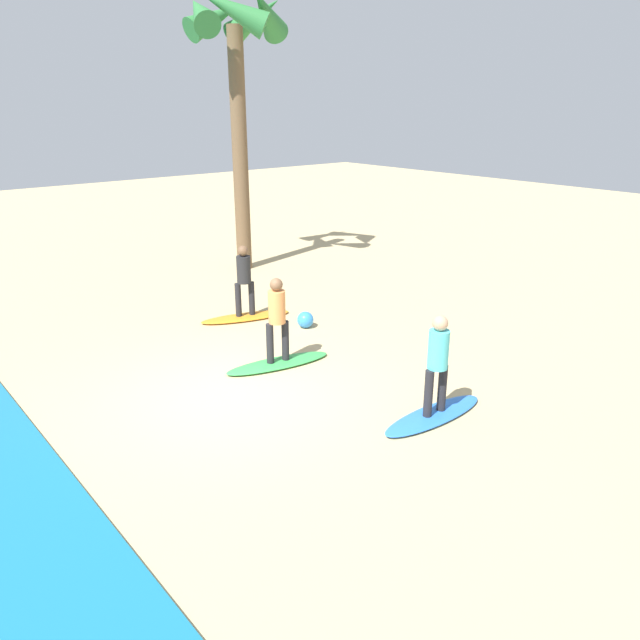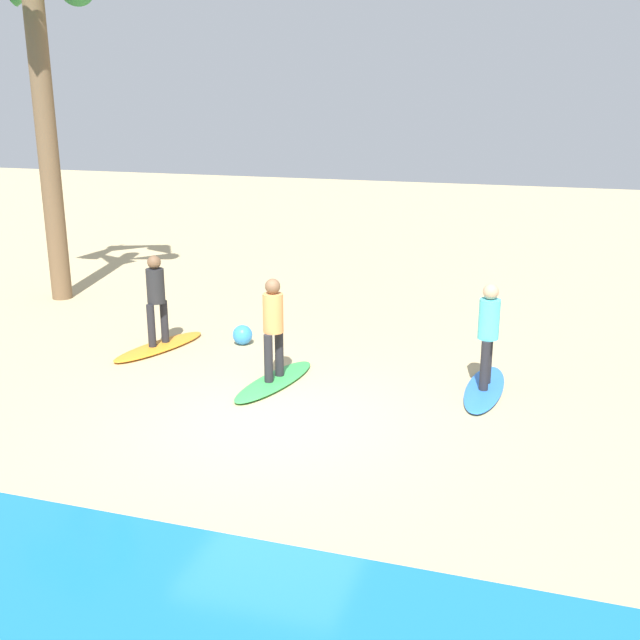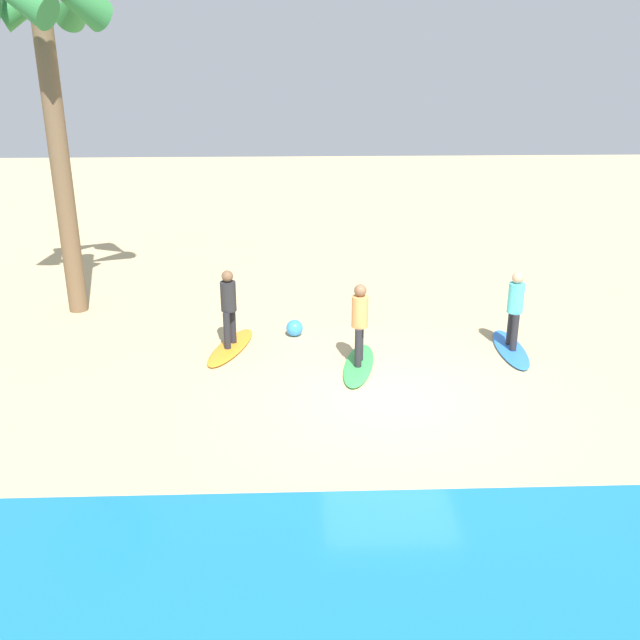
{
  "view_description": "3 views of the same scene",
  "coord_description": "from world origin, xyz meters",
  "px_view_note": "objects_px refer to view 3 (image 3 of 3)",
  "views": [
    {
      "loc": [
        -8.14,
        4.93,
        4.76
      ],
      "look_at": [
        0.21,
        -2.12,
        0.81
      ],
      "focal_mm": 34.04,
      "sensor_mm": 36.0,
      "label": 1
    },
    {
      "loc": [
        -3.68,
        9.42,
        4.5
      ],
      "look_at": [
        -0.0,
        -2.18,
        0.86
      ],
      "focal_mm": 43.06,
      "sensor_mm": 36.0,
      "label": 2
    },
    {
      "loc": [
        1.73,
        11.61,
        6.0
      ],
      "look_at": [
        1.26,
        -1.21,
        1.05
      ],
      "focal_mm": 40.24,
      "sensor_mm": 36.0,
      "label": 3
    }
  ],
  "objects_px": {
    "surfboard_orange": "(231,347)",
    "palm_tree": "(44,38)",
    "surfboard_blue": "(511,349)",
    "surfer_blue": "(515,304)",
    "surfboard_green": "(359,365)",
    "surfer_orange": "(229,303)",
    "surfer_green": "(360,318)",
    "beach_ball": "(295,328)"
  },
  "relations": [
    {
      "from": "surfboard_blue",
      "to": "beach_ball",
      "type": "distance_m",
      "value": 4.63
    },
    {
      "from": "surfboard_blue",
      "to": "surfboard_orange",
      "type": "relative_size",
      "value": 1.0
    },
    {
      "from": "surfboard_green",
      "to": "palm_tree",
      "type": "relative_size",
      "value": 0.28
    },
    {
      "from": "surfer_blue",
      "to": "surfer_orange",
      "type": "bearing_deg",
      "value": -3.03
    },
    {
      "from": "palm_tree",
      "to": "beach_ball",
      "type": "bearing_deg",
      "value": 160.62
    },
    {
      "from": "surfboard_blue",
      "to": "surfer_orange",
      "type": "xyz_separation_m",
      "value": [
        5.86,
        -0.31,
        0.99
      ]
    },
    {
      "from": "surfboard_green",
      "to": "palm_tree",
      "type": "bearing_deg",
      "value": -107.16
    },
    {
      "from": "surfboard_blue",
      "to": "surfer_orange",
      "type": "bearing_deg",
      "value": -91.29
    },
    {
      "from": "surfboard_orange",
      "to": "surfer_green",
      "type": "bearing_deg",
      "value": 86.44
    },
    {
      "from": "surfer_green",
      "to": "surfboard_orange",
      "type": "height_order",
      "value": "surfer_green"
    },
    {
      "from": "surfer_blue",
      "to": "surfboard_orange",
      "type": "distance_m",
      "value": 5.95
    },
    {
      "from": "palm_tree",
      "to": "surfer_blue",
      "type": "bearing_deg",
      "value": 163.74
    },
    {
      "from": "surfer_blue",
      "to": "palm_tree",
      "type": "bearing_deg",
      "value": -16.26
    },
    {
      "from": "surfboard_blue",
      "to": "surfer_blue",
      "type": "bearing_deg",
      "value": -114.83
    },
    {
      "from": "surfer_green",
      "to": "surfer_orange",
      "type": "height_order",
      "value": "same"
    },
    {
      "from": "surfboard_green",
      "to": "beach_ball",
      "type": "bearing_deg",
      "value": -131.71
    },
    {
      "from": "surfer_blue",
      "to": "surfer_orange",
      "type": "height_order",
      "value": "same"
    },
    {
      "from": "surfer_blue",
      "to": "surfboard_green",
      "type": "xyz_separation_m",
      "value": [
        3.25,
        0.68,
        -0.99
      ]
    },
    {
      "from": "surfboard_blue",
      "to": "palm_tree",
      "type": "bearing_deg",
      "value": -104.53
    },
    {
      "from": "surfer_blue",
      "to": "palm_tree",
      "type": "distance_m",
      "value": 11.33
    },
    {
      "from": "surfboard_blue",
      "to": "surfer_orange",
      "type": "height_order",
      "value": "surfer_orange"
    },
    {
      "from": "surfboard_orange",
      "to": "palm_tree",
      "type": "height_order",
      "value": "palm_tree"
    },
    {
      "from": "surfboard_green",
      "to": "palm_tree",
      "type": "xyz_separation_m",
      "value": [
        6.47,
        -3.52,
        6.07
      ]
    },
    {
      "from": "surfboard_blue",
      "to": "surfboard_green",
      "type": "relative_size",
      "value": 1.0
    },
    {
      "from": "palm_tree",
      "to": "surfboard_green",
      "type": "bearing_deg",
      "value": 151.47
    },
    {
      "from": "surfer_blue",
      "to": "surfer_orange",
      "type": "relative_size",
      "value": 1.0
    },
    {
      "from": "surfer_blue",
      "to": "surfer_orange",
      "type": "distance_m",
      "value": 5.87
    },
    {
      "from": "surfer_blue",
      "to": "surfboard_orange",
      "type": "relative_size",
      "value": 0.78
    },
    {
      "from": "surfboard_orange",
      "to": "beach_ball",
      "type": "height_order",
      "value": "beach_ball"
    },
    {
      "from": "surfboard_green",
      "to": "surfer_orange",
      "type": "bearing_deg",
      "value": -99.44
    },
    {
      "from": "surfer_green",
      "to": "beach_ball",
      "type": "relative_size",
      "value": 4.46
    },
    {
      "from": "palm_tree",
      "to": "surfboard_orange",
      "type": "bearing_deg",
      "value": 146.8
    },
    {
      "from": "surfboard_green",
      "to": "beach_ball",
      "type": "xyz_separation_m",
      "value": [
        1.27,
        -1.69,
        0.14
      ]
    },
    {
      "from": "surfer_orange",
      "to": "palm_tree",
      "type": "relative_size",
      "value": 0.21
    },
    {
      "from": "surfer_green",
      "to": "surfboard_orange",
      "type": "relative_size",
      "value": 0.78
    },
    {
      "from": "surfboard_orange",
      "to": "palm_tree",
      "type": "bearing_deg",
      "value": -105.97
    },
    {
      "from": "beach_ball",
      "to": "surfer_orange",
      "type": "bearing_deg",
      "value": 27.3
    },
    {
      "from": "beach_ball",
      "to": "palm_tree",
      "type": "bearing_deg",
      "value": -19.38
    },
    {
      "from": "surfboard_green",
      "to": "surfer_orange",
      "type": "xyz_separation_m",
      "value": [
        2.61,
        -0.99,
        0.99
      ]
    },
    {
      "from": "surfer_green",
      "to": "palm_tree",
      "type": "height_order",
      "value": "palm_tree"
    },
    {
      "from": "surfer_orange",
      "to": "beach_ball",
      "type": "height_order",
      "value": "surfer_orange"
    },
    {
      "from": "surfboard_blue",
      "to": "surfer_orange",
      "type": "relative_size",
      "value": 1.28
    }
  ]
}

